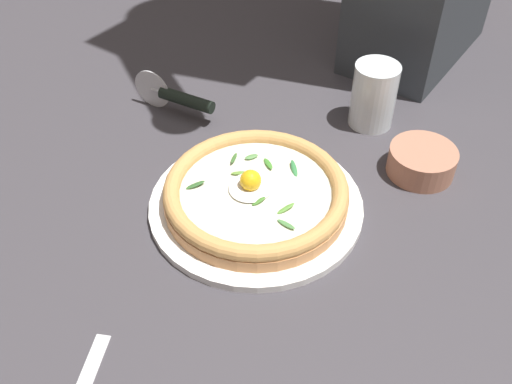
% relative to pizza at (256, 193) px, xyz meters
% --- Properties ---
extents(ground_plane, '(2.40, 2.40, 0.03)m').
position_rel_pizza_xyz_m(ground_plane, '(0.04, 0.01, -0.05)').
color(ground_plane, '#3B383E').
rests_on(ground_plane, ground).
extents(pizza_plate, '(0.31, 0.31, 0.01)m').
position_rel_pizza_xyz_m(pizza_plate, '(-0.00, -0.00, -0.02)').
color(pizza_plate, white).
rests_on(pizza_plate, ground).
extents(pizza, '(0.27, 0.27, 0.05)m').
position_rel_pizza_xyz_m(pizza, '(0.00, 0.00, 0.00)').
color(pizza, tan).
rests_on(pizza, pizza_plate).
extents(side_bowl, '(0.10, 0.10, 0.04)m').
position_rel_pizza_xyz_m(side_bowl, '(0.21, -0.17, -0.01)').
color(side_bowl, '#B3755B').
rests_on(side_bowl, ground).
extents(pizza_cutter, '(0.03, 0.16, 0.07)m').
position_rel_pizza_xyz_m(pizza_cutter, '(0.12, 0.24, 0.00)').
color(pizza_cutter, silver).
rests_on(pizza_cutter, ground).
extents(drinking_glass, '(0.08, 0.08, 0.11)m').
position_rel_pizza_xyz_m(drinking_glass, '(0.29, -0.05, 0.02)').
color(drinking_glass, silver).
rests_on(drinking_glass, ground).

